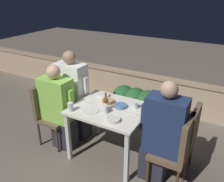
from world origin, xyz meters
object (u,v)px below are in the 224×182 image
at_px(chair_left_far, 64,101).
at_px(chair_right_near, 178,147).
at_px(person_white_polo, 74,95).
at_px(potted_plant, 58,91).
at_px(person_green_blouse, 59,108).
at_px(person_navy_jumper, 162,134).
at_px(beer_bottle, 106,103).
at_px(chair_right_far, 185,135).
at_px(chair_left_near, 49,109).

bearing_deg(chair_left_far, chair_right_near, -8.56).
distance_m(person_white_polo, potted_plant, 0.86).
bearing_deg(person_green_blouse, person_navy_jumper, 1.74).
distance_m(person_green_blouse, chair_left_far, 0.38).
bearing_deg(beer_bottle, person_navy_jumper, -3.62).
xyz_separation_m(person_green_blouse, potted_plant, (-0.69, 0.75, -0.20)).
distance_m(chair_right_far, beer_bottle, 1.05).
bearing_deg(chair_right_near, person_white_polo, 170.45).
height_order(chair_right_near, beer_bottle, beer_bottle).
height_order(person_navy_jumper, potted_plant, person_navy_jumper).
relative_size(beer_bottle, potted_plant, 0.35).
relative_size(chair_right_near, chair_right_far, 1.00).
xyz_separation_m(person_green_blouse, person_navy_jumper, (1.49, 0.05, 0.03)).
bearing_deg(beer_bottle, chair_left_far, 165.54).
relative_size(person_green_blouse, person_white_polo, 0.91).
height_order(person_white_polo, beer_bottle, person_white_polo).
height_order(chair_left_far, person_white_polo, person_white_polo).
bearing_deg(chair_right_near, chair_left_far, 171.44).
relative_size(chair_right_near, potted_plant, 1.34).
bearing_deg(chair_right_near, chair_left_near, -178.63).
relative_size(person_navy_jumper, potted_plant, 1.90).
distance_m(person_green_blouse, chair_right_far, 1.73).
xyz_separation_m(person_green_blouse, chair_right_far, (1.70, 0.32, -0.08)).
xyz_separation_m(chair_left_near, chair_right_near, (1.88, 0.05, 0.00)).
xyz_separation_m(chair_left_far, potted_plant, (-0.51, 0.42, -0.12)).
bearing_deg(chair_left_far, person_green_blouse, -60.62).
bearing_deg(chair_right_far, chair_left_near, -170.33).
xyz_separation_m(chair_right_near, beer_bottle, (-0.97, 0.05, 0.29)).
bearing_deg(person_green_blouse, chair_left_near, 180.00).
xyz_separation_m(person_green_blouse, person_white_polo, (0.01, 0.33, 0.06)).
relative_size(person_navy_jumper, beer_bottle, 5.44).
xyz_separation_m(chair_right_far, potted_plant, (-2.40, 0.42, -0.12)).
height_order(beer_bottle, potted_plant, beer_bottle).
height_order(chair_left_near, chair_right_near, same).
height_order(chair_left_far, chair_right_far, same).
bearing_deg(chair_right_near, person_green_blouse, -178.46).
relative_size(person_white_polo, chair_right_near, 1.48).
distance_m(person_white_polo, chair_right_far, 1.70).
bearing_deg(beer_bottle, person_green_blouse, -172.57).
xyz_separation_m(chair_left_near, person_navy_jumper, (1.69, 0.05, 0.11)).
relative_size(chair_left_far, person_navy_jumper, 0.70).
bearing_deg(chair_right_near, person_navy_jumper, 180.00).
xyz_separation_m(chair_left_near, chair_left_far, (0.01, 0.33, 0.00)).
xyz_separation_m(person_navy_jumper, chair_right_far, (0.21, 0.28, -0.11)).
bearing_deg(person_white_polo, beer_bottle, -18.21).
bearing_deg(potted_plant, chair_right_far, -10.04).
bearing_deg(person_green_blouse, chair_right_far, 10.78).
distance_m(chair_right_near, potted_plant, 2.48).
relative_size(chair_right_far, potted_plant, 1.34).
distance_m(person_green_blouse, beer_bottle, 0.76).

